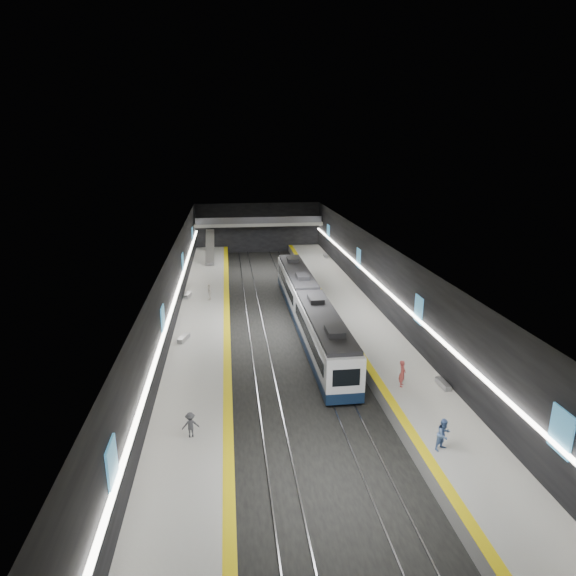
{
  "coord_description": "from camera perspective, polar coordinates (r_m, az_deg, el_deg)",
  "views": [
    {
      "loc": [
        -4.9,
        -42.43,
        17.14
      ],
      "look_at": [
        1.33,
        6.74,
        2.2
      ],
      "focal_mm": 30.0,
      "sensor_mm": 36.0,
      "label": 1
    }
  ],
  "objects": [
    {
      "name": "platform_left",
      "position": [
        45.65,
        -10.02,
        -4.87
      ],
      "size": [
        5.0,
        70.0,
        1.0
      ],
      "primitive_type": "cube",
      "color": "slate",
      "rests_on": "ground"
    },
    {
      "name": "ground",
      "position": [
        46.02,
        -0.59,
        -5.09
      ],
      "size": [
        70.0,
        70.0,
        0.0
      ],
      "primitive_type": "plane",
      "color": "black",
      "rests_on": "ground"
    },
    {
      "name": "tile_surface_left",
      "position": [
        45.46,
        -10.05,
        -4.28
      ],
      "size": [
        5.0,
        70.0,
        0.02
      ],
      "primitive_type": "cube",
      "color": "#9A9A96",
      "rests_on": "platform_left"
    },
    {
      "name": "ceiling",
      "position": [
        43.68,
        -0.62,
        4.7
      ],
      "size": [
        20.0,
        70.0,
        0.04
      ],
      "primitive_type": "cube",
      "rotation": [
        3.14,
        0.0,
        0.0
      ],
      "color": "beige",
      "rests_on": "wall_left"
    },
    {
      "name": "bench_left_near",
      "position": [
        42.15,
        -12.25,
        -5.84
      ],
      "size": [
        1.0,
        1.75,
        0.41
      ],
      "primitive_type": "cube",
      "rotation": [
        0.0,
        0.0,
        -0.33
      ],
      "color": "#99999E",
      "rests_on": "platform_left"
    },
    {
      "name": "passenger_left_a",
      "position": [
        52.11,
        -9.31,
        -0.48
      ],
      "size": [
        0.56,
        1.08,
        1.76
      ],
      "primitive_type": "imported",
      "rotation": [
        0.0,
        0.0,
        -1.44
      ],
      "color": "silver",
      "rests_on": "platform_left"
    },
    {
      "name": "passenger_right_a",
      "position": [
        34.49,
        13.39,
        -9.85
      ],
      "size": [
        0.7,
        0.82,
        1.9
      ],
      "primitive_type": "imported",
      "rotation": [
        0.0,
        0.0,
        1.14
      ],
      "color": "#BA4645",
      "rests_on": "platform_right"
    },
    {
      "name": "bench_right_far",
      "position": [
        71.29,
        4.45,
        3.8
      ],
      "size": [
        0.46,
        1.6,
        0.39
      ],
      "primitive_type": "cube",
      "rotation": [
        0.0,
        0.0,
        -0.01
      ],
      "color": "#99999E",
      "rests_on": "platform_right"
    },
    {
      "name": "wall_right",
      "position": [
        46.85,
        11.63,
        0.13
      ],
      "size": [
        0.04,
        70.0,
        8.0
      ],
      "primitive_type": "cube",
      "color": "black",
      "rests_on": "ground"
    },
    {
      "name": "cove_light_right",
      "position": [
        46.84,
        11.39,
        -0.11
      ],
      "size": [
        0.25,
        68.6,
        0.12
      ],
      "primitive_type": "cube",
      "color": "white",
      "rests_on": "wall_right"
    },
    {
      "name": "cove_light_left",
      "position": [
        44.74,
        -13.17,
        -1.03
      ],
      "size": [
        0.25,
        68.6,
        0.12
      ],
      "primitive_type": "cube",
      "color": "white",
      "rests_on": "wall_left"
    },
    {
      "name": "escalator",
      "position": [
        69.94,
        -9.24,
        4.81
      ],
      "size": [
        1.2,
        7.5,
        3.92
      ],
      "primitive_type": "cube",
      "rotation": [
        0.44,
        0.0,
        0.0
      ],
      "color": "#99999E",
      "rests_on": "platform_left"
    },
    {
      "name": "tactile_strip_right",
      "position": [
        46.52,
        5.91,
        -3.59
      ],
      "size": [
        0.6,
        70.0,
        0.02
      ],
      "primitive_type": "cube",
      "color": "yellow",
      "rests_on": "platform_right"
    },
    {
      "name": "wall_back",
      "position": [
        78.69,
        -3.58,
        7.13
      ],
      "size": [
        20.0,
        0.04,
        8.0
      ],
      "primitive_type": "cube",
      "color": "black",
      "rests_on": "ground"
    },
    {
      "name": "platform_right",
      "position": [
        47.23,
        8.5,
        -4.05
      ],
      "size": [
        5.0,
        70.0,
        1.0
      ],
      "primitive_type": "cube",
      "color": "slate",
      "rests_on": "ground"
    },
    {
      "name": "mezzanine_bridge",
      "position": [
        76.48,
        -3.49,
        7.64
      ],
      "size": [
        20.0,
        3.0,
        1.5
      ],
      "color": "gray",
      "rests_on": "wall_left"
    },
    {
      "name": "tile_surface_right",
      "position": [
        47.05,
        8.53,
        -3.47
      ],
      "size": [
        5.0,
        70.0,
        0.02
      ],
      "primitive_type": "cube",
      "color": "#9A9A96",
      "rests_on": "platform_right"
    },
    {
      "name": "passenger_left_b",
      "position": [
        29.0,
        -11.48,
        -15.63
      ],
      "size": [
        1.06,
        0.71,
        1.52
      ],
      "primitive_type": "imported",
      "rotation": [
        0.0,
        0.0,
        3.29
      ],
      "color": "#3B3C42",
      "rests_on": "platform_left"
    },
    {
      "name": "wall_left",
      "position": [
        44.71,
        -13.45,
        -0.79
      ],
      "size": [
        0.04,
        70.0,
        8.0
      ],
      "primitive_type": "cube",
      "color": "black",
      "rests_on": "ground"
    },
    {
      "name": "bench_left_far",
      "position": [
        53.64,
        -11.81,
        -0.87
      ],
      "size": [
        0.77,
        1.75,
        0.41
      ],
      "primitive_type": "cube",
      "rotation": [
        0.0,
        0.0,
        -0.19
      ],
      "color": "#99999E",
      "rests_on": "platform_left"
    },
    {
      "name": "ad_posters",
      "position": [
        45.49,
        -0.75,
        0.64
      ],
      "size": [
        19.94,
        53.5,
        2.2
      ],
      "color": "teal",
      "rests_on": "wall_left"
    },
    {
      "name": "rails",
      "position": [
        46.0,
        -0.59,
        -5.02
      ],
      "size": [
        6.52,
        70.0,
        0.12
      ],
      "color": "gray",
      "rests_on": "ground"
    },
    {
      "name": "tactile_strip_left",
      "position": [
        45.39,
        -7.27,
        -4.17
      ],
      "size": [
        0.6,
        70.0,
        0.02
      ],
      "primitive_type": "cube",
      "color": "yellow",
      "rests_on": "platform_left"
    },
    {
      "name": "bench_right_near",
      "position": [
        35.53,
        17.9,
        -10.78
      ],
      "size": [
        0.5,
        1.61,
        0.39
      ],
      "primitive_type": "cube",
      "rotation": [
        0.0,
        0.0,
        0.04
      ],
      "color": "#99999E",
      "rests_on": "platform_right"
    },
    {
      "name": "train",
      "position": [
        46.01,
        2.43,
        -2.19
      ],
      "size": [
        2.69,
        30.05,
        3.6
      ],
      "color": "#0F1E37",
      "rests_on": "ground"
    },
    {
      "name": "passenger_right_b",
      "position": [
        28.65,
        17.97,
        -16.22
      ],
      "size": [
        1.11,
        1.02,
        1.86
      ],
      "primitive_type": "imported",
      "rotation": [
        0.0,
        0.0,
        0.43
      ],
      "color": "#5475B6",
      "rests_on": "platform_right"
    }
  ]
}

